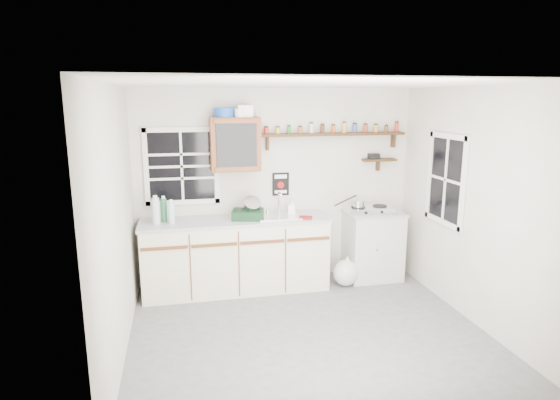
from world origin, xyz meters
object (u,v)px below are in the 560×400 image
Objects in this scene: spice_shelf at (334,133)px; dish_rack at (249,212)px; hotplate at (369,209)px; right_cabinet at (372,245)px; main_cabinet at (236,254)px; upper_cabinet at (235,144)px.

spice_shelf reaches higher than dish_rack.
right_cabinet is at bearing 15.93° from hotplate.
upper_cabinet reaches higher than main_cabinet.
right_cabinet is 1.49× the size of hotplate.
upper_cabinet is at bearing 76.32° from main_cabinet.
right_cabinet is at bearing -20.00° from spice_shelf.
dish_rack is at bearing -168.08° from spice_shelf.
right_cabinet is 1.57m from spice_shelf.
dish_rack reaches higher than main_cabinet.
hotplate reaches higher than main_cabinet.
main_cabinet is 1.82m from hotplate.
main_cabinet is 5.34× the size of dish_rack.
spice_shelf is 3.13× the size of hotplate.
hotplate is (0.44, -0.21, -0.98)m from spice_shelf.
hotplate is at bearing 0.18° from main_cabinet.
upper_cabinet is (-1.80, 0.12, 1.37)m from right_cabinet.
dish_rack is (0.17, -0.03, 0.55)m from main_cabinet.
right_cabinet is 0.48× the size of spice_shelf.
right_cabinet is 1.76m from dish_rack.
right_cabinet is at bearing 0.79° from main_cabinet.
upper_cabinet is 1.50× the size of dish_rack.
upper_cabinet is 0.84m from dish_rack.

